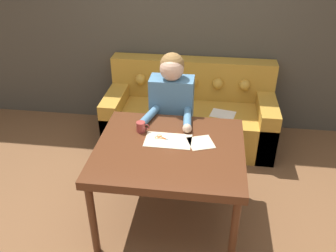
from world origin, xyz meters
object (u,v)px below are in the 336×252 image
Objects in this scene: dining_table at (170,155)px; person at (171,115)px; scissors at (163,138)px; couch at (190,115)px; mug at (141,127)px.

person is (-0.07, 0.66, -0.01)m from dining_table.
person is at bearing 89.94° from scissors.
scissors is at bearing -96.38° from couch.
mug is (-0.34, -1.13, 0.48)m from couch.
dining_table is 0.67m from person.
person reaches higher than dining_table.
dining_table is 10.48× the size of mug.
couch is 0.77m from person.
couch reaches higher than dining_table.
person reaches higher than scissors.
mug is (-0.20, 0.09, 0.04)m from scissors.
person is 0.56m from scissors.
couch is 8.73× the size of scissors.
couch is (0.07, 1.33, -0.36)m from dining_table.
dining_table is 0.92× the size of person.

